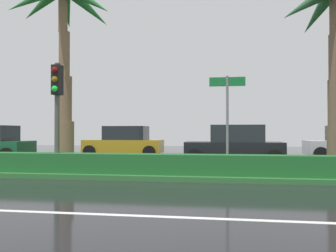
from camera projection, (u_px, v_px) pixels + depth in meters
name	position (u px, v px, depth m)	size (l,w,h in m)	color
ground_plane	(190.00, 172.00, 12.85)	(90.00, 42.00, 0.10)	black
near_lane_divider_stripe	(151.00, 216.00, 5.93)	(81.00, 0.14, 0.01)	white
median_strip	(187.00, 172.00, 11.86)	(85.50, 4.00, 0.15)	#2D6B33
median_hedge	(182.00, 164.00, 10.48)	(76.50, 0.70, 0.60)	#1E6028
palm_tree_mid_left	(63.00, 14.00, 12.87)	(4.10, 4.22, 7.13)	brown
palm_tree_centre_left	(336.00, 22.00, 11.29)	(3.73, 3.60, 6.42)	brown
traffic_signal_median_left	(57.00, 97.00, 11.26)	(0.28, 0.43, 3.49)	#4C4C47
street_name_sign	(227.00, 110.00, 10.82)	(1.10, 0.08, 3.00)	slate
car_in_traffic_second	(124.00, 142.00, 19.59)	(4.30, 2.02, 1.72)	#B28C1E
car_in_traffic_third	(235.00, 145.00, 15.72)	(4.30, 2.02, 1.72)	black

